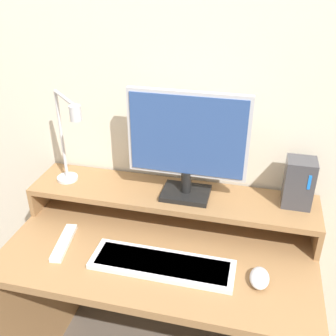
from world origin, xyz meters
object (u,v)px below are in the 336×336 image
object	(u,v)px
keyboard	(162,264)
router_dock	(299,183)
monitor	(187,142)
mouse	(259,278)
desk_lamp	(68,142)
remote_control	(64,243)

from	to	relation	value
keyboard	router_dock	bearing A→B (deg)	35.74
monitor	router_dock	size ratio (longest dim) A/B	2.39
monitor	mouse	size ratio (longest dim) A/B	4.40
desk_lamp	keyboard	distance (m)	0.55
monitor	router_dock	bearing A→B (deg)	5.21
monitor	mouse	bearing A→B (deg)	-41.63
desk_lamp	remote_control	size ratio (longest dim) A/B	1.85
desk_lamp	remote_control	world-z (taller)	desk_lamp
keyboard	remote_control	bearing A→B (deg)	175.74
monitor	remote_control	bearing A→B (deg)	-148.92
desk_lamp	remote_control	bearing A→B (deg)	-78.57
monitor	mouse	xyz separation A→B (m)	(0.29, -0.26, -0.32)
remote_control	desk_lamp	bearing A→B (deg)	101.43
monitor	desk_lamp	distance (m)	0.43
desk_lamp	remote_control	xyz separation A→B (m)	(0.04, -0.19, -0.30)
remote_control	keyboard	bearing A→B (deg)	-4.26
mouse	desk_lamp	bearing A→B (deg)	163.49
desk_lamp	mouse	bearing A→B (deg)	-16.51
desk_lamp	monitor	bearing A→B (deg)	5.89
desk_lamp	router_dock	bearing A→B (deg)	5.56
monitor	desk_lamp	xyz separation A→B (m)	(-0.43, -0.04, -0.02)
router_dock	keyboard	bearing A→B (deg)	-144.26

